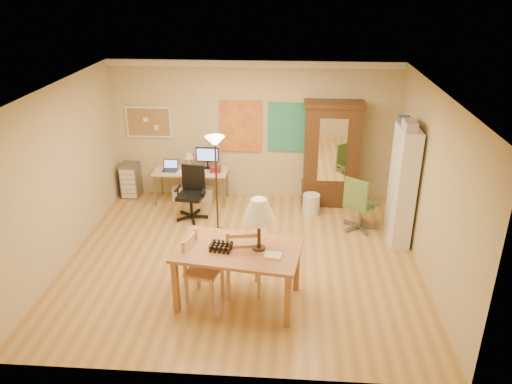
# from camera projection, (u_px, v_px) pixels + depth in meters

# --- Properties ---
(floor) EXTENTS (5.50, 5.50, 0.00)m
(floor) POSITION_uv_depth(u_px,v_px,m) (242.00, 259.00, 7.91)
(floor) COLOR #AC793D
(floor) RESTS_ON ground
(crown_molding) EXTENTS (5.50, 0.08, 0.12)m
(crown_molding) POSITION_uv_depth(u_px,v_px,m) (254.00, 64.00, 9.09)
(crown_molding) COLOR white
(crown_molding) RESTS_ON floor
(corkboard) EXTENTS (0.90, 0.04, 0.62)m
(corkboard) POSITION_uv_depth(u_px,v_px,m) (149.00, 122.00, 9.69)
(corkboard) COLOR #996D48
(corkboard) RESTS_ON floor
(art_panel_left) EXTENTS (0.80, 0.04, 1.00)m
(art_panel_left) POSITION_uv_depth(u_px,v_px,m) (241.00, 126.00, 9.60)
(art_panel_left) COLOR gold
(art_panel_left) RESTS_ON floor
(art_panel_right) EXTENTS (0.75, 0.04, 0.95)m
(art_panel_right) POSITION_uv_depth(u_px,v_px,m) (288.00, 127.00, 9.54)
(art_panel_right) COLOR teal
(art_panel_right) RESTS_ON floor
(dining_table) EXTENTS (1.77, 1.21, 1.54)m
(dining_table) POSITION_uv_depth(u_px,v_px,m) (245.00, 238.00, 6.53)
(dining_table) COLOR brown
(dining_table) RESTS_ON floor
(ladder_chair_back) EXTENTS (0.55, 0.53, 1.05)m
(ladder_chair_back) POSITION_uv_depth(u_px,v_px,m) (243.00, 262.00, 6.92)
(ladder_chair_back) COLOR tan
(ladder_chair_back) RESTS_ON floor
(ladder_chair_left) EXTENTS (0.53, 0.54, 0.97)m
(ladder_chair_left) POSITION_uv_depth(u_px,v_px,m) (202.00, 270.00, 6.79)
(ladder_chair_left) COLOR tan
(ladder_chair_left) RESTS_ON floor
(torchiere_lamp) EXTENTS (0.32, 0.32, 1.75)m
(torchiere_lamp) POSITION_uv_depth(u_px,v_px,m) (216.00, 157.00, 8.16)
(torchiere_lamp) COLOR #3C2318
(torchiere_lamp) RESTS_ON floor
(computer_desk) EXTENTS (1.43, 0.62, 1.08)m
(computer_desk) POSITION_uv_depth(u_px,v_px,m) (193.00, 182.00, 9.79)
(computer_desk) COLOR #C5B890
(computer_desk) RESTS_ON floor
(office_chair_black) EXTENTS (0.60, 0.60, 0.97)m
(office_chair_black) POSITION_uv_depth(u_px,v_px,m) (192.00, 205.00, 9.15)
(office_chair_black) COLOR black
(office_chair_black) RESTS_ON floor
(office_chair_green) EXTENTS (0.64, 0.64, 1.00)m
(office_chair_green) POSITION_uv_depth(u_px,v_px,m) (359.00, 215.00, 8.73)
(office_chair_green) COLOR slate
(office_chair_green) RESTS_ON floor
(drawer_cart) EXTENTS (0.34, 0.41, 0.68)m
(drawer_cart) POSITION_uv_depth(u_px,v_px,m) (131.00, 180.00, 10.02)
(drawer_cart) COLOR slate
(drawer_cart) RESTS_ON floor
(armoire) EXTENTS (1.09, 0.52, 2.01)m
(armoire) POSITION_uv_depth(u_px,v_px,m) (331.00, 161.00, 9.51)
(armoire) COLOR #391F0F
(armoire) RESTS_ON floor
(bookshelf) EXTENTS (0.30, 0.79, 1.97)m
(bookshelf) POSITION_uv_depth(u_px,v_px,m) (402.00, 186.00, 8.12)
(bookshelf) COLOR white
(bookshelf) RESTS_ON floor
(wastebin) EXTENTS (0.32, 0.32, 0.40)m
(wastebin) POSITION_uv_depth(u_px,v_px,m) (311.00, 204.00, 9.31)
(wastebin) COLOR silver
(wastebin) RESTS_ON floor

